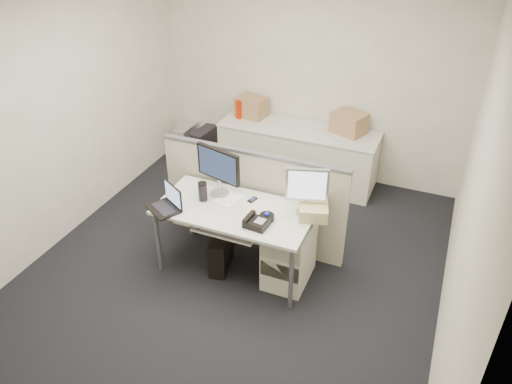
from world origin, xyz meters
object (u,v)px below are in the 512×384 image
at_px(desk, 235,214).
at_px(laptop, 162,199).
at_px(desk_phone, 256,223).
at_px(monitor_main, 219,172).

height_order(desk, laptop, laptop).
height_order(desk, desk_phone, desk_phone).
xyz_separation_m(laptop, desk_phone, (0.92, 0.10, -0.08)).
distance_m(monitor_main, desk_phone, 0.69).
relative_size(desk, desk_phone, 7.15).
relative_size(desk, monitor_main, 2.97).
distance_m(laptop, desk_phone, 0.93).
distance_m(monitor_main, laptop, 0.61).
xyz_separation_m(monitor_main, desk_phone, (0.55, -0.36, -0.22)).
relative_size(monitor_main, desk_phone, 2.41).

